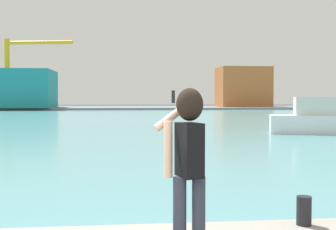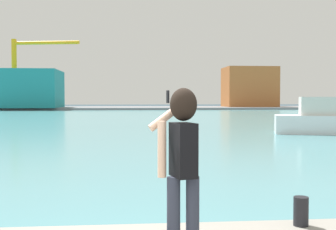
{
  "view_description": "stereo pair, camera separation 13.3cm",
  "coord_description": "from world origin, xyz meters",
  "px_view_note": "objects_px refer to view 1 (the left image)",
  "views": [
    {
      "loc": [
        0.27,
        -3.56,
        2.33
      ],
      "look_at": [
        1.17,
        4.9,
        2.0
      ],
      "focal_mm": 46.23,
      "sensor_mm": 36.0,
      "label": 1
    },
    {
      "loc": [
        0.4,
        -3.57,
        2.33
      ],
      "look_at": [
        1.17,
        4.9,
        2.0
      ],
      "focal_mm": 46.23,
      "sensor_mm": 36.0,
      "label": 2
    }
  ],
  "objects_px": {
    "harbor_bollard": "(304,211)",
    "warehouse_right": "(243,87)",
    "port_crane": "(18,63)",
    "warehouse_left": "(20,89)",
    "boat_moored": "(329,121)",
    "person_photographer": "(188,153)"
  },
  "relations": [
    {
      "from": "warehouse_right",
      "to": "boat_moored",
      "type": "bearing_deg",
      "value": -101.48
    },
    {
      "from": "harbor_bollard",
      "to": "warehouse_left",
      "type": "height_order",
      "value": "warehouse_left"
    },
    {
      "from": "harbor_bollard",
      "to": "warehouse_left",
      "type": "relative_size",
      "value": 0.03
    },
    {
      "from": "boat_moored",
      "to": "warehouse_left",
      "type": "distance_m",
      "value": 72.45
    },
    {
      "from": "harbor_bollard",
      "to": "boat_moored",
      "type": "relative_size",
      "value": 0.05
    },
    {
      "from": "boat_moored",
      "to": "port_crane",
      "type": "xyz_separation_m",
      "value": [
        -33.94,
        61.9,
        8.39
      ]
    },
    {
      "from": "boat_moored",
      "to": "port_crane",
      "type": "height_order",
      "value": "port_crane"
    },
    {
      "from": "port_crane",
      "to": "harbor_bollard",
      "type": "bearing_deg",
      "value": -74.7
    },
    {
      "from": "harbor_bollard",
      "to": "warehouse_left",
      "type": "distance_m",
      "value": 88.56
    },
    {
      "from": "harbor_bollard",
      "to": "warehouse_left",
      "type": "bearing_deg",
      "value": 104.95
    },
    {
      "from": "warehouse_right",
      "to": "port_crane",
      "type": "xyz_separation_m",
      "value": [
        -48.03,
        -7.45,
        4.35
      ]
    },
    {
      "from": "person_photographer",
      "to": "warehouse_left",
      "type": "xyz_separation_m",
      "value": [
        -21.18,
        86.39,
        2.5
      ]
    },
    {
      "from": "port_crane",
      "to": "person_photographer",
      "type": "bearing_deg",
      "value": -75.9
    },
    {
      "from": "harbor_bollard",
      "to": "warehouse_right",
      "type": "xyz_separation_m",
      "value": [
        25.19,
        90.92,
        4.03
      ]
    },
    {
      "from": "person_photographer",
      "to": "warehouse_right",
      "type": "relative_size",
      "value": 0.15
    },
    {
      "from": "harbor_bollard",
      "to": "boat_moored",
      "type": "bearing_deg",
      "value": 62.78
    },
    {
      "from": "person_photographer",
      "to": "warehouse_left",
      "type": "height_order",
      "value": "warehouse_left"
    },
    {
      "from": "harbor_bollard",
      "to": "warehouse_right",
      "type": "bearing_deg",
      "value": 74.52
    },
    {
      "from": "port_crane",
      "to": "warehouse_right",
      "type": "bearing_deg",
      "value": 8.81
    },
    {
      "from": "warehouse_left",
      "to": "port_crane",
      "type": "xyz_separation_m",
      "value": [
        -0.02,
        -2.03,
        5.0
      ]
    },
    {
      "from": "boat_moored",
      "to": "warehouse_left",
      "type": "relative_size",
      "value": 0.62
    },
    {
      "from": "boat_moored",
      "to": "person_photographer",
      "type": "bearing_deg",
      "value": -103.21
    }
  ]
}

